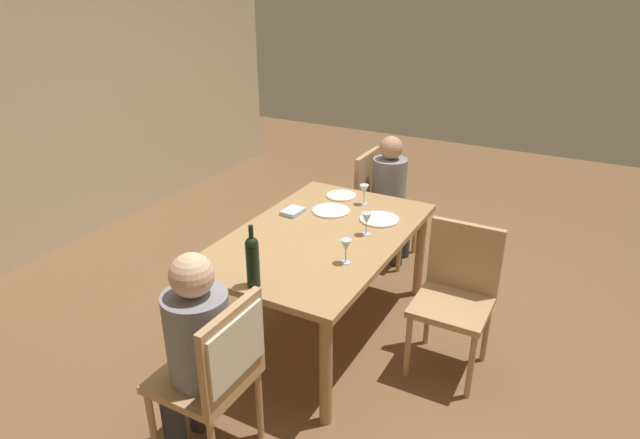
{
  "coord_description": "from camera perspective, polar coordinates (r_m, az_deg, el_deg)",
  "views": [
    {
      "loc": [
        -2.8,
        -1.51,
        2.27
      ],
      "look_at": [
        0.0,
        0.0,
        0.83
      ],
      "focal_mm": 30.62,
      "sensor_mm": 36.0,
      "label": 1
    }
  ],
  "objects": [
    {
      "name": "dinner_plate_guest_left",
      "position": [
        3.74,
        6.22,
        0.02
      ],
      "size": [
        0.27,
        0.27,
        0.01
      ],
      "primitive_type": "cylinder",
      "color": "white",
      "rests_on": "dining_table"
    },
    {
      "name": "person_woman_host",
      "position": [
        2.74,
        -12.92,
        -12.47
      ],
      "size": [
        0.31,
        0.36,
        1.14
      ],
      "color": "#33333D",
      "rests_on": "ground_plane"
    },
    {
      "name": "rear_room_partition",
      "position": [
        5.15,
        -28.19,
        11.19
      ],
      "size": [
        6.4,
        0.12,
        2.7
      ],
      "primitive_type": "cube",
      "color": "beige",
      "rests_on": "ground_plane"
    },
    {
      "name": "folded_napkin",
      "position": [
        3.83,
        -2.86,
        0.84
      ],
      "size": [
        0.17,
        0.13,
        0.03
      ],
      "primitive_type": "cube",
      "rotation": [
        0.0,
        0.0,
        -0.06
      ],
      "color": "#ADC6D6",
      "rests_on": "dining_table"
    },
    {
      "name": "ground_plane",
      "position": [
        3.91,
        0.0,
        -11.23
      ],
      "size": [
        10.0,
        10.0,
        0.0
      ],
      "primitive_type": "plane",
      "color": "brown"
    },
    {
      "name": "dinner_plate_guest_right",
      "position": [
        4.12,
        2.23,
        2.51
      ],
      "size": [
        0.23,
        0.23,
        0.01
      ],
      "primitive_type": "cylinder",
      "color": "white",
      "rests_on": "dining_table"
    },
    {
      "name": "chair_near",
      "position": [
        3.42,
        14.12,
        -7.02
      ],
      "size": [
        0.44,
        0.44,
        0.92
      ],
      "rotation": [
        0.0,
        0.0,
        1.57
      ],
      "color": "tan",
      "rests_on": "ground_plane"
    },
    {
      "name": "dining_table",
      "position": [
        3.57,
        0.0,
        -2.65
      ],
      "size": [
        1.66,
        1.03,
        0.73
      ],
      "color": "#A87F51",
      "rests_on": "ground_plane"
    },
    {
      "name": "wine_glass_centre",
      "position": [
        3.14,
        2.72,
        -2.82
      ],
      "size": [
        0.07,
        0.07,
        0.15
      ],
      "color": "silver",
      "rests_on": "dining_table"
    },
    {
      "name": "chair_left_end",
      "position": [
        2.7,
        -10.28,
        -14.6
      ],
      "size": [
        0.44,
        0.46,
        0.92
      ],
      "color": "tan",
      "rests_on": "ground_plane"
    },
    {
      "name": "person_man_bearded",
      "position": [
        4.58,
        7.51,
        3.1
      ],
      "size": [
        0.28,
        0.33,
        1.09
      ],
      "rotation": [
        0.0,
        0.0,
        3.14
      ],
      "color": "#33333D",
      "rests_on": "ground_plane"
    },
    {
      "name": "wine_glass_near_left",
      "position": [
        3.49,
        4.88,
        0.03
      ],
      "size": [
        0.07,
        0.07,
        0.15
      ],
      "color": "silver",
      "rests_on": "dining_table"
    },
    {
      "name": "chair_right_end",
      "position": [
        4.65,
        6.15,
        2.21
      ],
      "size": [
        0.44,
        0.44,
        0.92
      ],
      "rotation": [
        0.0,
        0.0,
        3.14
      ],
      "color": "tan",
      "rests_on": "ground_plane"
    },
    {
      "name": "dinner_plate_host",
      "position": [
        3.86,
        1.16,
        0.93
      ],
      "size": [
        0.27,
        0.27,
        0.01
      ],
      "primitive_type": "cylinder",
      "color": "white",
      "rests_on": "dining_table"
    },
    {
      "name": "wine_glass_near_right",
      "position": [
        3.96,
        4.64,
        3.05
      ],
      "size": [
        0.07,
        0.07,
        0.15
      ],
      "color": "silver",
      "rests_on": "dining_table"
    },
    {
      "name": "wine_bottle_tall_green",
      "position": [
        2.91,
        -7.06,
        -4.2
      ],
      "size": [
        0.07,
        0.07,
        0.36
      ],
      "color": "black",
      "rests_on": "dining_table"
    }
  ]
}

